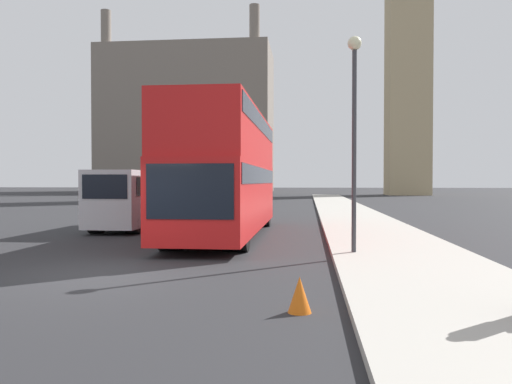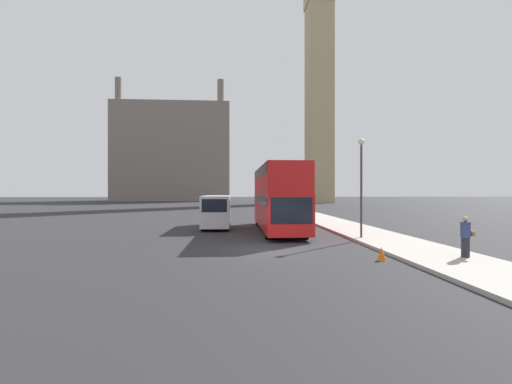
{
  "view_description": "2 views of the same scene",
  "coord_description": "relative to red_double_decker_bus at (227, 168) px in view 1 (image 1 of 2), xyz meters",
  "views": [
    {
      "loc": [
        4.39,
        -10.28,
        1.99
      ],
      "look_at": [
        2.63,
        6.5,
        1.63
      ],
      "focal_mm": 35.0,
      "sensor_mm": 36.0,
      "label": 1
    },
    {
      "loc": [
        -1.62,
        -16.0,
        2.77
      ],
      "look_at": [
        0.47,
        15.96,
        2.69
      ],
      "focal_mm": 24.0,
      "sensor_mm": 36.0,
      "label": 2
    }
  ],
  "objects": [
    {
      "name": "ground_plane",
      "position": [
        -1.44,
        -7.62,
        -2.47
      ],
      "size": [
        300.0,
        300.0,
        0.0
      ],
      "primitive_type": "plane",
      "color": "#28282B"
    },
    {
      "name": "sidewalk_strip",
      "position": [
        5.38,
        -7.62,
        -2.39
      ],
      "size": [
        3.65,
        120.0,
        0.15
      ],
      "color": "#ADA89E",
      "rests_on": "ground_plane"
    },
    {
      "name": "building_block_distant",
      "position": [
        -20.46,
        77.97,
        11.35
      ],
      "size": [
        32.5,
        15.54,
        33.59
      ],
      "color": "slate",
      "rests_on": "ground_plane"
    },
    {
      "name": "red_double_decker_bus",
      "position": [
        0.0,
        0.0,
        0.0
      ],
      "size": [
        2.58,
        11.4,
        4.43
      ],
      "color": "red",
      "rests_on": "ground_plane"
    },
    {
      "name": "white_van",
      "position": [
        -4.36,
        2.35,
        -1.16
      ],
      "size": [
        2.02,
        6.1,
        2.42
      ],
      "color": "silver",
      "rests_on": "ground_plane"
    },
    {
      "name": "street_lamp",
      "position": [
        4.13,
        -4.75,
        1.37
      ],
      "size": [
        0.36,
        0.36,
        5.6
      ],
      "color": "#38383D",
      "rests_on": "sidewalk_strip"
    },
    {
      "name": "traffic_cone",
      "position": [
        2.82,
        -10.36,
        -2.19
      ],
      "size": [
        0.36,
        0.36,
        0.55
      ],
      "color": "orange",
      "rests_on": "ground_plane"
    }
  ]
}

